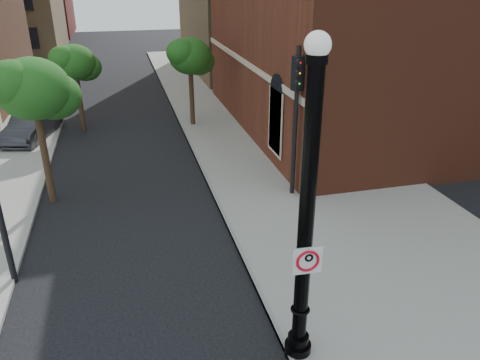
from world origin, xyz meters
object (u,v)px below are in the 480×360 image
object	(u,v)px
traffic_signal_right	(297,99)
parked_car	(32,125)
lamppost	(305,230)
no_parking_sign	(308,260)

from	to	relation	value
traffic_signal_right	parked_car	bearing A→B (deg)	119.86
lamppost	traffic_signal_right	size ratio (longest dim) A/B	1.25
no_parking_sign	parked_car	distance (m)	18.08
no_parking_sign	traffic_signal_right	bearing A→B (deg)	73.79
traffic_signal_right	no_parking_sign	bearing A→B (deg)	-126.80
lamppost	parked_car	world-z (taller)	lamppost
parked_car	traffic_signal_right	size ratio (longest dim) A/B	0.79
parked_car	no_parking_sign	bearing A→B (deg)	-51.71
parked_car	traffic_signal_right	xyz separation A→B (m)	(9.92, -8.97, 2.87)
lamppost	parked_car	size ratio (longest dim) A/B	1.58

